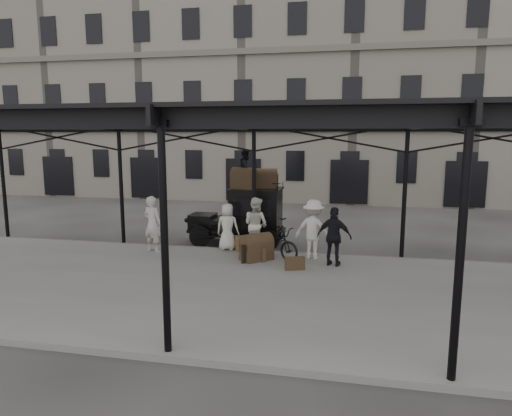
% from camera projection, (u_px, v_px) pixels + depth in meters
% --- Properties ---
extents(ground, '(120.00, 120.00, 0.00)m').
position_uv_depth(ground, '(241.00, 270.00, 14.20)').
color(ground, '#383533').
rests_on(ground, ground).
extents(platform, '(28.00, 8.00, 0.15)m').
position_uv_depth(platform, '(223.00, 288.00, 12.25)').
color(platform, slate).
rests_on(platform, ground).
extents(canopy, '(22.50, 9.00, 4.74)m').
position_uv_depth(canopy, '(224.00, 118.00, 11.80)').
color(canopy, black).
rests_on(canopy, ground).
extents(building_frontage, '(64.00, 8.00, 14.00)m').
position_uv_depth(building_frontage, '(303.00, 91.00, 30.48)').
color(building_frontage, slate).
rests_on(building_frontage, ground).
extents(taxi, '(3.65, 1.55, 2.18)m').
position_uv_depth(taxi, '(248.00, 214.00, 17.21)').
color(taxi, black).
rests_on(taxi, ground).
extents(porter_left, '(0.81, 0.65, 1.95)m').
position_uv_depth(porter_left, '(153.00, 224.00, 15.65)').
color(porter_left, beige).
rests_on(porter_left, platform).
extents(porter_midleft, '(1.15, 1.08, 1.89)m').
position_uv_depth(porter_midleft, '(256.00, 224.00, 15.74)').
color(porter_midleft, silver).
rests_on(porter_midleft, platform).
extents(porter_centre, '(0.82, 0.55, 1.64)m').
position_uv_depth(porter_centre, '(228.00, 227.00, 15.96)').
color(porter_centre, silver).
rests_on(porter_centre, platform).
extents(porter_official, '(1.14, 0.67, 1.83)m').
position_uv_depth(porter_official, '(334.00, 237.00, 13.98)').
color(porter_official, black).
rests_on(porter_official, platform).
extents(porter_right, '(1.40, 1.04, 1.94)m').
position_uv_depth(porter_right, '(313.00, 229.00, 14.78)').
color(porter_right, silver).
rests_on(porter_right, platform).
extents(bicycle, '(2.08, 1.58, 1.05)m').
position_uv_depth(bicycle, '(273.00, 243.00, 14.88)').
color(bicycle, black).
rests_on(bicycle, platform).
extents(porter_roof, '(0.69, 0.81, 1.46)m').
position_uv_depth(porter_roof, '(246.00, 169.00, 16.85)').
color(porter_roof, black).
rests_on(porter_roof, taxi).
extents(steamer_trunk_roof_near, '(0.99, 0.71, 0.66)m').
position_uv_depth(steamer_trunk_roof_near, '(244.00, 180.00, 16.78)').
color(steamer_trunk_roof_near, '#493722').
rests_on(steamer_trunk_roof_near, taxi).
extents(steamer_trunk_roof_far, '(0.90, 0.63, 0.61)m').
position_uv_depth(steamer_trunk_roof_far, '(266.00, 180.00, 17.07)').
color(steamer_trunk_roof_far, '#493722').
rests_on(steamer_trunk_roof_far, taxi).
extents(steamer_trunk_platform, '(1.13, 1.11, 0.72)m').
position_uv_depth(steamer_trunk_platform, '(257.00, 249.00, 14.71)').
color(steamer_trunk_platform, '#493722').
rests_on(steamer_trunk_platform, platform).
extents(wicker_hamper, '(0.72, 0.64, 0.50)m').
position_uv_depth(wicker_hamper, '(244.00, 243.00, 15.94)').
color(wicker_hamper, olive).
rests_on(wicker_hamper, platform).
extents(suitcase_upright, '(0.36, 0.61, 0.45)m').
position_uv_depth(suitcase_upright, '(262.00, 253.00, 14.75)').
color(suitcase_upright, '#493722').
rests_on(suitcase_upright, platform).
extents(suitcase_flat, '(0.62, 0.33, 0.40)m').
position_uv_depth(suitcase_flat, '(295.00, 263.00, 13.63)').
color(suitcase_flat, '#493722').
rests_on(suitcase_flat, platform).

